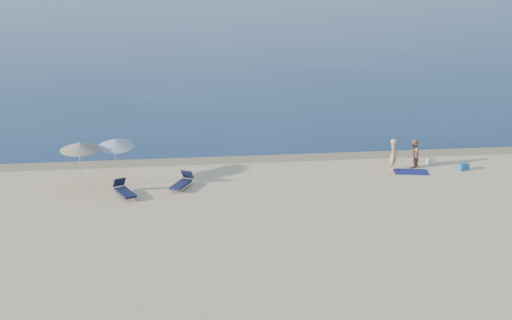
{
  "coord_description": "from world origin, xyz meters",
  "views": [
    {
      "loc": [
        -6.94,
        -14.7,
        10.77
      ],
      "look_at": [
        -3.39,
        16.0,
        1.0
      ],
      "focal_mm": 45.0,
      "sensor_mm": 36.0,
      "label": 1
    }
  ],
  "objects_px": {
    "person_right": "(414,154)",
    "umbrella_near": "(116,143)",
    "blue_cooler": "(463,167)",
    "person_left": "(394,155)"
  },
  "relations": [
    {
      "from": "person_left",
      "to": "person_right",
      "type": "bearing_deg",
      "value": -46.22
    },
    {
      "from": "person_right",
      "to": "umbrella_near",
      "type": "bearing_deg",
      "value": -51.18
    },
    {
      "from": "blue_cooler",
      "to": "umbrella_near",
      "type": "bearing_deg",
      "value": 168.04
    },
    {
      "from": "umbrella_near",
      "to": "blue_cooler",
      "type": "bearing_deg",
      "value": 5.34
    },
    {
      "from": "person_right",
      "to": "umbrella_near",
      "type": "xyz_separation_m",
      "value": [
        -15.54,
        -0.6,
        1.26
      ]
    },
    {
      "from": "blue_cooler",
      "to": "umbrella_near",
      "type": "distance_m",
      "value": 18.14
    },
    {
      "from": "blue_cooler",
      "to": "umbrella_near",
      "type": "xyz_separation_m",
      "value": [
        -18.05,
        0.14,
        1.86
      ]
    },
    {
      "from": "person_left",
      "to": "blue_cooler",
      "type": "bearing_deg",
      "value": -66.57
    },
    {
      "from": "person_left",
      "to": "blue_cooler",
      "type": "relative_size",
      "value": 3.39
    },
    {
      "from": "person_right",
      "to": "umbrella_near",
      "type": "distance_m",
      "value": 15.6
    }
  ]
}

